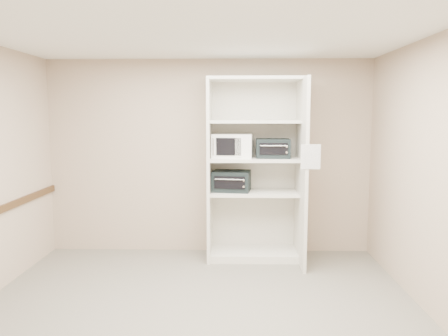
{
  "coord_description": "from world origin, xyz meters",
  "views": [
    {
      "loc": [
        0.35,
        -4.09,
        1.94
      ],
      "look_at": [
        0.22,
        1.36,
        1.27
      ],
      "focal_mm": 35.0,
      "sensor_mm": 36.0,
      "label": 1
    }
  ],
  "objects_px": {
    "microwave": "(233,146)",
    "toaster_oven_lower": "(232,181)",
    "toaster_oven_upper": "(273,148)",
    "shelving_unit": "(258,175)"
  },
  "relations": [
    {
      "from": "shelving_unit",
      "to": "toaster_oven_upper",
      "type": "relative_size",
      "value": 5.51
    },
    {
      "from": "microwave",
      "to": "toaster_oven_lower",
      "type": "height_order",
      "value": "microwave"
    },
    {
      "from": "toaster_oven_upper",
      "to": "toaster_oven_lower",
      "type": "height_order",
      "value": "toaster_oven_upper"
    },
    {
      "from": "microwave",
      "to": "toaster_oven_upper",
      "type": "relative_size",
      "value": 1.2
    },
    {
      "from": "shelving_unit",
      "to": "microwave",
      "type": "height_order",
      "value": "shelving_unit"
    },
    {
      "from": "shelving_unit",
      "to": "toaster_oven_upper",
      "type": "xyz_separation_m",
      "value": [
        0.2,
        -0.01,
        0.37
      ]
    },
    {
      "from": "microwave",
      "to": "toaster_oven_lower",
      "type": "xyz_separation_m",
      "value": [
        -0.02,
        -0.05,
        -0.47
      ]
    },
    {
      "from": "shelving_unit",
      "to": "toaster_oven_lower",
      "type": "bearing_deg",
      "value": -178.91
    },
    {
      "from": "toaster_oven_upper",
      "to": "shelving_unit",
      "type": "bearing_deg",
      "value": 177.4
    },
    {
      "from": "microwave",
      "to": "toaster_oven_lower",
      "type": "distance_m",
      "value": 0.47
    }
  ]
}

